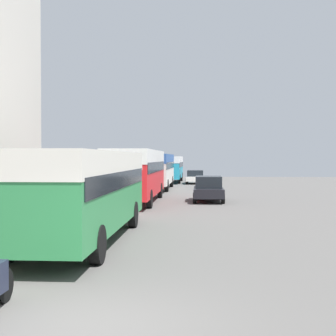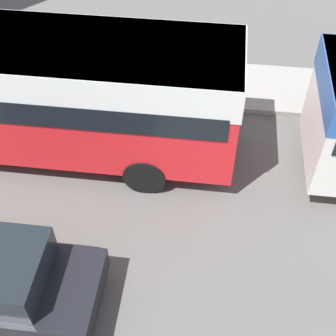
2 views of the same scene
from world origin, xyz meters
The scene contains 1 object.
bus_following centered at (-2.01, 20.77, 2.04)m, with size 2.52×10.58×3.16m.
Camera 2 is at (6.28, 25.47, 8.55)m, focal length 50.00 mm.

